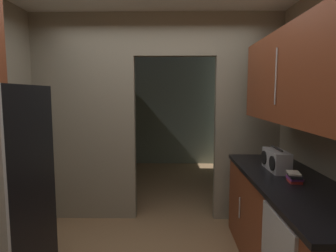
{
  "coord_description": "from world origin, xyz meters",
  "views": [
    {
      "loc": [
        0.22,
        -2.24,
        1.65
      ],
      "look_at": [
        0.16,
        0.99,
        1.29
      ],
      "focal_mm": 30.51,
      "sensor_mm": 36.0,
      "label": 1
    }
  ],
  "objects": [
    {
      "name": "kitchen_partition",
      "position": [
        -0.09,
        1.45,
        1.42
      ],
      "size": [
        3.16,
        0.12,
        2.66
      ],
      "color": "gray",
      "rests_on": "ground"
    },
    {
      "name": "book_stack",
      "position": [
        1.22,
        0.08,
        0.96
      ],
      "size": [
        0.13,
        0.17,
        0.08
      ],
      "color": "red",
      "rests_on": "lower_cabinet_run"
    },
    {
      "name": "boombox",
      "position": [
        1.21,
        0.46,
        1.02
      ],
      "size": [
        0.16,
        0.4,
        0.22
      ],
      "color": "#B2B2B7",
      "rests_on": "lower_cabinet_run"
    },
    {
      "name": "lower_cabinet_run",
      "position": [
        1.24,
        0.14,
        0.46
      ],
      "size": [
        0.69,
        2.09,
        0.92
      ],
      "color": "brown",
      "rests_on": "ground"
    },
    {
      "name": "adjoining_room_shell",
      "position": [
        0.0,
        3.49,
        1.33
      ],
      "size": [
        3.16,
        3.09,
        2.66
      ],
      "color": "gray",
      "rests_on": "ground"
    },
    {
      "name": "upper_cabinet_counterside",
      "position": [
        1.24,
        0.14,
        1.79
      ],
      "size": [
        0.36,
        1.88,
        0.77
      ],
      "color": "brown"
    }
  ]
}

